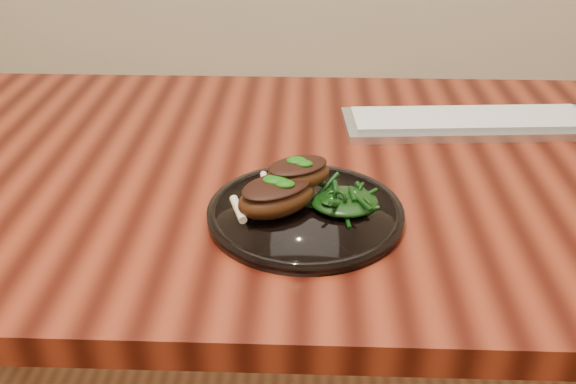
{
  "coord_description": "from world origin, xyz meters",
  "views": [
    {
      "loc": [
        0.01,
        -0.88,
        1.2
      ],
      "look_at": [
        -0.02,
        -0.14,
        0.78
      ],
      "focal_mm": 40.0,
      "sensor_mm": 36.0,
      "label": 1
    }
  ],
  "objects_px": {
    "keyboard": "(469,122)",
    "desk": "(305,210)",
    "greens_heap": "(344,198)",
    "plate": "(305,213)",
    "lamb_chop_front": "(276,195)"
  },
  "relations": [
    {
      "from": "plate",
      "to": "keyboard",
      "type": "relative_size",
      "value": 0.59
    },
    {
      "from": "greens_heap",
      "to": "keyboard",
      "type": "height_order",
      "value": "greens_heap"
    },
    {
      "from": "keyboard",
      "to": "desk",
      "type": "bearing_deg",
      "value": -151.64
    },
    {
      "from": "lamb_chop_front",
      "to": "keyboard",
      "type": "relative_size",
      "value": 0.3
    },
    {
      "from": "desk",
      "to": "greens_heap",
      "type": "bearing_deg",
      "value": -71.06
    },
    {
      "from": "lamb_chop_front",
      "to": "plate",
      "type": "bearing_deg",
      "value": 14.13
    },
    {
      "from": "desk",
      "to": "lamb_chop_front",
      "type": "bearing_deg",
      "value": -102.11
    },
    {
      "from": "plate",
      "to": "greens_heap",
      "type": "height_order",
      "value": "greens_heap"
    },
    {
      "from": "greens_heap",
      "to": "keyboard",
      "type": "relative_size",
      "value": 0.21
    },
    {
      "from": "plate",
      "to": "keyboard",
      "type": "distance_m",
      "value": 0.42
    },
    {
      "from": "desk",
      "to": "greens_heap",
      "type": "xyz_separation_m",
      "value": [
        0.05,
        -0.15,
        0.11
      ]
    },
    {
      "from": "desk",
      "to": "greens_heap",
      "type": "relative_size",
      "value": 17.81
    },
    {
      "from": "greens_heap",
      "to": "keyboard",
      "type": "bearing_deg",
      "value": 53.31
    },
    {
      "from": "desk",
      "to": "lamb_chop_front",
      "type": "height_order",
      "value": "lamb_chop_front"
    },
    {
      "from": "keyboard",
      "to": "lamb_chop_front",
      "type": "bearing_deg",
      "value": -134.72
    }
  ]
}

